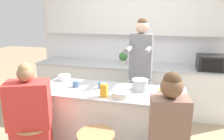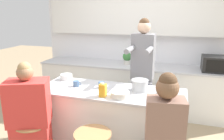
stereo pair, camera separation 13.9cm
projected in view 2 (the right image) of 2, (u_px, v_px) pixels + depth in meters
The scene contains 14 objects.
wall_back at pixel (138, 30), 4.34m from camera, with size 4.02×0.22×2.70m.
back_counter at pixel (134, 87), 4.32m from camera, with size 3.73×0.69×0.89m.
kitchen_island at pixel (110, 122), 2.91m from camera, with size 1.89×0.70×0.91m.
person_cooking at pixel (142, 78), 3.31m from camera, with size 0.35×0.60×1.80m.
person_wrapped_blanket at pixel (30, 124), 2.50m from camera, with size 0.53×0.44×1.37m.
cooking_pot at pixel (140, 85), 2.76m from camera, with size 0.30×0.21×0.15m.
fruit_bowl at pixel (66, 77), 3.23m from camera, with size 0.17×0.17×0.08m.
mixing_bowl_steel at pixel (120, 94), 2.56m from camera, with size 0.22×0.22×0.07m.
coffee_cup_near at pixel (76, 84), 2.94m from camera, with size 0.11×0.08×0.08m.
coffee_cup_far at pixel (101, 85), 2.87m from camera, with size 0.11×0.08×0.08m.
banana_bunch at pixel (164, 91), 2.69m from camera, with size 0.19×0.13×0.06m.
juice_carton at pixel (103, 90), 2.57m from camera, with size 0.08×0.08×0.17m.
microwave at pixel (218, 64), 3.71m from camera, with size 0.52×0.39×0.27m.
potted_plant at pixel (127, 58), 4.21m from camera, with size 0.17×0.17×0.24m.
Camera 2 is at (0.80, -2.51, 1.89)m, focal length 35.00 mm.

